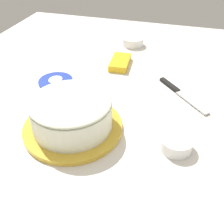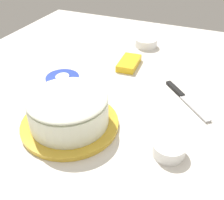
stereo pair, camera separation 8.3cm
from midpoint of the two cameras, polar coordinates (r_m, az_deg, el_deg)
The scene contains 7 objects.
ground_plane at distance 0.89m, azimuth 6.92°, elevation -0.34°, with size 1.54×1.54×0.00m, color silver.
frosted_cake at distance 0.76m, azimuth -6.13°, elevation -2.53°, with size 0.28×0.28×0.11m.
frosting_tub_lid at distance 1.01m, azimuth -8.17°, elevation 4.61°, with size 0.12×0.12×0.02m.
spreading_knife at distance 0.94m, azimuth 17.27°, elevation 0.66°, with size 0.18×0.18×0.01m.
sprinkle_bowl_pink at distance 0.72m, azimuth 15.29°, elevation -10.12°, with size 0.08×0.08×0.03m.
sprinkle_bowl_green at distance 1.28m, azimuth 9.13°, elevation 11.89°, with size 0.10×0.10×0.04m.
candy_box_lower at distance 1.09m, azimuth 5.82°, elevation 7.74°, with size 0.13×0.07×0.03m, color yellow.
Camera 2 is at (0.69, 0.22, 0.51)m, focal length 43.07 mm.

